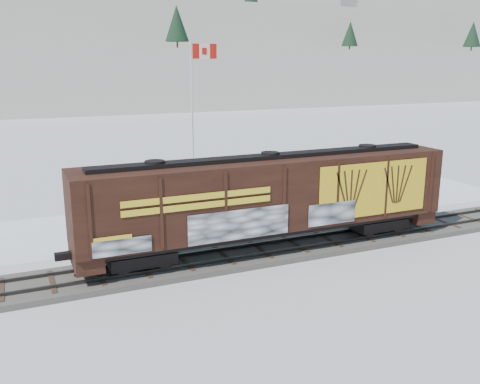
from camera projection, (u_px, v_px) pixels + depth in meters
name	position (u px, v px, depth m)	size (l,w,h in m)	color
ground	(295.00, 250.00, 27.75)	(500.00, 500.00, 0.00)	white
rail_track	(295.00, 247.00, 27.71)	(50.00, 3.40, 0.43)	#59544C
parking_strip	(238.00, 213.00, 34.41)	(40.00, 8.00, 0.03)	white
hillside	(48.00, 44.00, 148.55)	(360.00, 110.00, 93.00)	white
hopper_railcar	(270.00, 196.00, 26.42)	(19.14, 3.06, 4.69)	black
flagpole	(194.00, 143.00, 37.29)	(2.30, 0.90, 10.88)	silver
car_silver	(150.00, 212.00, 31.91)	(1.75, 4.34, 1.48)	#AAADB1
car_white	(302.00, 197.00, 35.32)	(1.60, 4.59, 1.51)	silver
car_dark	(377.00, 185.00, 39.10)	(1.84, 4.53, 1.31)	black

